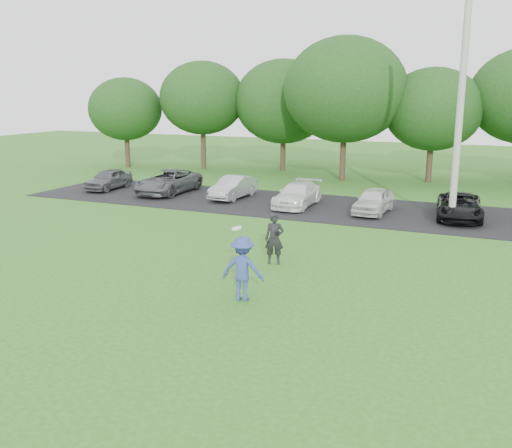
{
  "coord_description": "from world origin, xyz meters",
  "views": [
    {
      "loc": [
        7.01,
        -12.72,
        5.45
      ],
      "look_at": [
        0.0,
        3.5,
        1.3
      ],
      "focal_mm": 40.0,
      "sensor_mm": 36.0,
      "label": 1
    }
  ],
  "objects": [
    {
      "name": "ground",
      "position": [
        0.0,
        0.0,
        0.0
      ],
      "size": [
        100.0,
        100.0,
        0.0
      ],
      "primitive_type": "plane",
      "color": "#2D641C",
      "rests_on": "ground"
    },
    {
      "name": "parking_lot",
      "position": [
        0.0,
        13.0,
        0.01
      ],
      "size": [
        32.0,
        6.5,
        0.03
      ],
      "primitive_type": "cube",
      "color": "black",
      "rests_on": "ground"
    },
    {
      "name": "utility_pole",
      "position": [
        5.3,
        11.77,
        5.33
      ],
      "size": [
        0.28,
        0.28,
        10.65
      ],
      "primitive_type": "cylinder",
      "color": "#AAAAA5",
      "rests_on": "ground"
    },
    {
      "name": "frisbee_player",
      "position": [
        1.0,
        0.31,
        0.87
      ],
      "size": [
        1.2,
        0.79,
        2.01
      ],
      "color": "#31428C",
      "rests_on": "ground"
    },
    {
      "name": "camera_bystander",
      "position": [
        0.56,
        3.69,
        0.83
      ],
      "size": [
        0.69,
        0.55,
        1.65
      ],
      "color": "black",
      "rests_on": "ground"
    },
    {
      "name": "parked_cars",
      "position": [
        -0.52,
        12.97,
        0.61
      ],
      "size": [
        27.99,
        5.05,
        1.25
      ],
      "color": "#525459",
      "rests_on": "parking_lot"
    },
    {
      "name": "tree_row",
      "position": [
        1.51,
        22.76,
        4.91
      ],
      "size": [
        42.39,
        9.85,
        8.64
      ],
      "color": "#38281C",
      "rests_on": "ground"
    }
  ]
}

